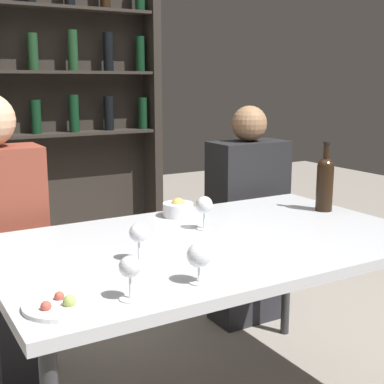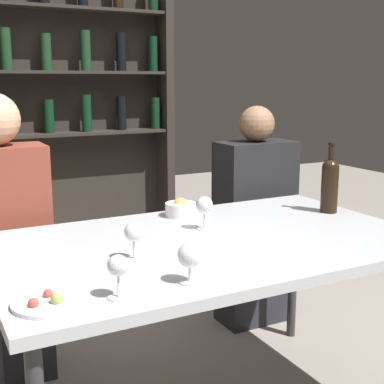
{
  "view_description": "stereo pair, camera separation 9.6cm",
  "coord_description": "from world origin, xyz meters",
  "px_view_note": "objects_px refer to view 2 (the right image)",
  "views": [
    {
      "loc": [
        -1.01,
        -1.59,
        1.3
      ],
      "look_at": [
        0.0,
        0.14,
        0.88
      ],
      "focal_mm": 50.0,
      "sensor_mm": 36.0,
      "label": 1
    },
    {
      "loc": [
        -0.92,
        -1.63,
        1.3
      ],
      "look_at": [
        0.0,
        0.14,
        0.88
      ],
      "focal_mm": 50.0,
      "sensor_mm": 36.0,
      "label": 2
    }
  ],
  "objects_px": {
    "wine_glass_3": "(190,256)",
    "seated_person_left": "(3,249)",
    "wine_glass_0": "(118,268)",
    "seated_person_right": "(254,224)",
    "wine_glass_1": "(134,234)",
    "wine_bottle": "(330,183)",
    "food_plate_0": "(51,301)",
    "wine_glass_2": "(204,206)",
    "snack_bowl": "(180,209)"
  },
  "relations": [
    {
      "from": "wine_glass_3",
      "to": "food_plate_0",
      "type": "height_order",
      "value": "wine_glass_3"
    },
    {
      "from": "wine_glass_2",
      "to": "seated_person_right",
      "type": "xyz_separation_m",
      "value": [
        0.6,
        0.54,
        -0.28
      ]
    },
    {
      "from": "wine_glass_0",
      "to": "seated_person_right",
      "type": "xyz_separation_m",
      "value": [
        1.13,
        1.02,
        -0.27
      ]
    },
    {
      "from": "wine_glass_1",
      "to": "food_plate_0",
      "type": "distance_m",
      "value": 0.4
    },
    {
      "from": "food_plate_0",
      "to": "seated_person_right",
      "type": "xyz_separation_m",
      "value": [
        1.3,
        0.98,
        -0.19
      ]
    },
    {
      "from": "wine_glass_1",
      "to": "seated_person_right",
      "type": "xyz_separation_m",
      "value": [
        0.98,
        0.74,
        -0.27
      ]
    },
    {
      "from": "food_plate_0",
      "to": "seated_person_right",
      "type": "distance_m",
      "value": 1.64
    },
    {
      "from": "wine_glass_0",
      "to": "snack_bowl",
      "type": "bearing_deg",
      "value": 53.03
    },
    {
      "from": "wine_glass_0",
      "to": "seated_person_left",
      "type": "height_order",
      "value": "seated_person_left"
    },
    {
      "from": "wine_glass_2",
      "to": "snack_bowl",
      "type": "bearing_deg",
      "value": 87.51
    },
    {
      "from": "wine_glass_0",
      "to": "snack_bowl",
      "type": "distance_m",
      "value": 0.89
    },
    {
      "from": "seated_person_left",
      "to": "wine_glass_3",
      "type": "bearing_deg",
      "value": -69.7
    },
    {
      "from": "food_plate_0",
      "to": "seated_person_left",
      "type": "xyz_separation_m",
      "value": [
        0.02,
        0.98,
        -0.14
      ]
    },
    {
      "from": "wine_bottle",
      "to": "wine_glass_1",
      "type": "distance_m",
      "value": 1.01
    },
    {
      "from": "wine_glass_3",
      "to": "seated_person_left",
      "type": "height_order",
      "value": "seated_person_left"
    },
    {
      "from": "wine_glass_3",
      "to": "snack_bowl",
      "type": "bearing_deg",
      "value": 65.61
    },
    {
      "from": "wine_glass_3",
      "to": "food_plate_0",
      "type": "distance_m",
      "value": 0.4
    },
    {
      "from": "food_plate_0",
      "to": "snack_bowl",
      "type": "height_order",
      "value": "snack_bowl"
    },
    {
      "from": "wine_glass_3",
      "to": "food_plate_0",
      "type": "relative_size",
      "value": 0.58
    },
    {
      "from": "wine_glass_2",
      "to": "food_plate_0",
      "type": "xyz_separation_m",
      "value": [
        -0.7,
        -0.44,
        -0.08
      ]
    },
    {
      "from": "wine_bottle",
      "to": "wine_glass_3",
      "type": "relative_size",
      "value": 2.63
    },
    {
      "from": "snack_bowl",
      "to": "wine_glass_2",
      "type": "bearing_deg",
      "value": -92.49
    },
    {
      "from": "wine_bottle",
      "to": "wine_glass_2",
      "type": "height_order",
      "value": "wine_bottle"
    },
    {
      "from": "wine_glass_1",
      "to": "food_plate_0",
      "type": "relative_size",
      "value": 0.6
    },
    {
      "from": "seated_person_right",
      "to": "wine_glass_3",
      "type": "bearing_deg",
      "value": -132.07
    },
    {
      "from": "wine_glass_0",
      "to": "wine_glass_3",
      "type": "relative_size",
      "value": 1.03
    },
    {
      "from": "food_plate_0",
      "to": "wine_glass_3",
      "type": "bearing_deg",
      "value": -4.66
    },
    {
      "from": "wine_bottle",
      "to": "wine_glass_0",
      "type": "relative_size",
      "value": 2.55
    },
    {
      "from": "seated_person_right",
      "to": "snack_bowl",
      "type": "bearing_deg",
      "value": -152.51
    },
    {
      "from": "seated_person_left",
      "to": "wine_glass_2",
      "type": "bearing_deg",
      "value": -38.26
    },
    {
      "from": "wine_bottle",
      "to": "wine_glass_0",
      "type": "bearing_deg",
      "value": -157.5
    },
    {
      "from": "wine_glass_0",
      "to": "seated_person_right",
      "type": "bearing_deg",
      "value": 42.11
    },
    {
      "from": "wine_glass_2",
      "to": "snack_bowl",
      "type": "distance_m",
      "value": 0.24
    },
    {
      "from": "wine_glass_3",
      "to": "seated_person_right",
      "type": "xyz_separation_m",
      "value": [
        0.91,
        1.01,
        -0.26
      ]
    },
    {
      "from": "wine_glass_1",
      "to": "wine_glass_3",
      "type": "relative_size",
      "value": 1.05
    },
    {
      "from": "wine_bottle",
      "to": "snack_bowl",
      "type": "height_order",
      "value": "wine_bottle"
    },
    {
      "from": "wine_glass_0",
      "to": "wine_glass_2",
      "type": "distance_m",
      "value": 0.71
    },
    {
      "from": "wine_glass_1",
      "to": "wine_glass_2",
      "type": "distance_m",
      "value": 0.43
    },
    {
      "from": "wine_bottle",
      "to": "snack_bowl",
      "type": "bearing_deg",
      "value": 158.77
    },
    {
      "from": "wine_bottle",
      "to": "wine_glass_2",
      "type": "bearing_deg",
      "value": 179.2
    },
    {
      "from": "wine_bottle",
      "to": "food_plate_0",
      "type": "bearing_deg",
      "value": -161.85
    },
    {
      "from": "wine_bottle",
      "to": "wine_glass_3",
      "type": "xyz_separation_m",
      "value": [
        -0.93,
        -0.46,
        -0.05
      ]
    },
    {
      "from": "snack_bowl",
      "to": "seated_person_right",
      "type": "relative_size",
      "value": 0.11
    },
    {
      "from": "wine_glass_1",
      "to": "wine_glass_3",
      "type": "xyz_separation_m",
      "value": [
        0.07,
        -0.26,
        -0.01
      ]
    },
    {
      "from": "wine_glass_0",
      "to": "wine_glass_3",
      "type": "height_order",
      "value": "wine_glass_0"
    },
    {
      "from": "wine_glass_3",
      "to": "seated_person_left",
      "type": "xyz_separation_m",
      "value": [
        -0.37,
        1.01,
        -0.21
      ]
    },
    {
      "from": "wine_glass_1",
      "to": "seated_person_left",
      "type": "bearing_deg",
      "value": 112.39
    },
    {
      "from": "food_plate_0",
      "to": "seated_person_left",
      "type": "bearing_deg",
      "value": 89.09
    },
    {
      "from": "wine_glass_2",
      "to": "seated_person_left",
      "type": "distance_m",
      "value": 0.9
    },
    {
      "from": "seated_person_right",
      "to": "food_plate_0",
      "type": "bearing_deg",
      "value": -143.05
    }
  ]
}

